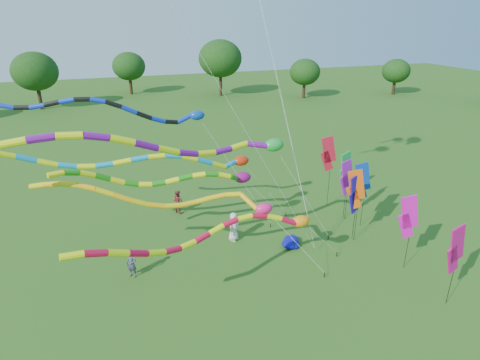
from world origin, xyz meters
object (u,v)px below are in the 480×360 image
object	(u,v)px
tube_kite_red	(231,231)
blue_nylon_heap	(286,242)
person_b	(132,263)
person_a	(234,227)
person_c	(178,201)
tube_kite_orange	(183,200)

from	to	relation	value
tube_kite_red	blue_nylon_heap	size ratio (longest dim) A/B	8.05
tube_kite_red	person_b	bearing A→B (deg)	127.61
tube_kite_red	person_a	distance (m)	6.20
blue_nylon_heap	person_c	world-z (taller)	person_c
tube_kite_orange	person_c	xyz separation A→B (m)	(1.07, 8.07, -3.89)
tube_kite_orange	blue_nylon_heap	xyz separation A→B (m)	(6.25, 1.80, -4.50)
person_a	blue_nylon_heap	bearing A→B (deg)	-67.83
tube_kite_orange	person_b	distance (m)	4.95
person_b	person_c	xyz separation A→B (m)	(3.65, 6.50, 0.02)
blue_nylon_heap	person_a	size ratio (longest dim) A/B	0.90
person_c	blue_nylon_heap	bearing A→B (deg)	-176.78
tube_kite_orange	person_a	world-z (taller)	tube_kite_orange
tube_kite_orange	person_b	size ratio (longest dim) A/B	8.23
tube_kite_red	person_a	size ratio (longest dim) A/B	7.28
tube_kite_orange	person_b	xyz separation A→B (m)	(-2.58, 1.57, -3.92)
blue_nylon_heap	person_b	xyz separation A→B (m)	(-8.84, -0.23, 0.58)
blue_nylon_heap	person_b	distance (m)	8.86
tube_kite_red	blue_nylon_heap	bearing A→B (deg)	25.27
tube_kite_red	person_a	bearing A→B (deg)	57.02
person_b	tube_kite_orange	bearing A→B (deg)	7.18
tube_kite_red	person_c	xyz separation A→B (m)	(-0.64, 9.94, -2.93)
person_b	person_c	world-z (taller)	person_c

